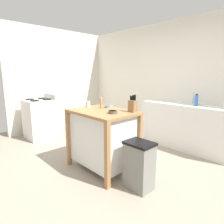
{
  "coord_description": "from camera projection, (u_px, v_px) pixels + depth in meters",
  "views": [
    {
      "loc": [
        2.03,
        -1.8,
        1.48
      ],
      "look_at": [
        -0.14,
        0.24,
        0.88
      ],
      "focal_mm": 30.92,
      "sensor_mm": 36.0,
      "label": 1
    }
  ],
  "objects": [
    {
      "name": "drinking_cup",
      "position": [
        88.0,
        104.0,
        3.21
      ],
      "size": [
        0.07,
        0.07,
        0.09
      ],
      "color": "silver",
      "rests_on": "kitchen_island"
    },
    {
      "name": "knife_block",
      "position": [
        133.0,
        106.0,
        2.78
      ],
      "size": [
        0.11,
        0.09,
        0.25
      ],
      "color": "olive",
      "rests_on": "kitchen_island"
    },
    {
      "name": "trash_bin",
      "position": [
        139.0,
        165.0,
        2.47
      ],
      "size": [
        0.36,
        0.28,
        0.63
      ],
      "color": "slate",
      "rests_on": "ground"
    },
    {
      "name": "ground_plane",
      "position": [
        107.0,
        172.0,
        2.95
      ],
      "size": [
        6.62,
        6.62,
        0.0
      ],
      "primitive_type": "plane",
      "color": "gray",
      "rests_on": "ground"
    },
    {
      "name": "bowl_ceramic_wide",
      "position": [
        108.0,
        106.0,
        3.14
      ],
      "size": [
        0.13,
        0.13,
        0.04
      ],
      "color": "gray",
      "rests_on": "kitchen_island"
    },
    {
      "name": "bottle_spray_cleaner",
      "position": [
        196.0,
        100.0,
        3.56
      ],
      "size": [
        0.07,
        0.07,
        0.22
      ],
      "color": "blue",
      "rests_on": "sink_counter"
    },
    {
      "name": "sink_counter",
      "position": [
        188.0,
        126.0,
        3.83
      ],
      "size": [
        1.8,
        0.6,
        0.89
      ],
      "color": "silver",
      "rests_on": "ground"
    },
    {
      "name": "sink_faucet",
      "position": [
        193.0,
        98.0,
        3.82
      ],
      "size": [
        0.02,
        0.02,
        0.22
      ],
      "color": "#B7BCC1",
      "rests_on": "sink_counter"
    },
    {
      "name": "wall_left",
      "position": [
        59.0,
        80.0,
        5.23
      ],
      "size": [
        0.1,
        2.79,
        2.6
      ],
      "primitive_type": "cube",
      "color": "silver",
      "rests_on": "ground"
    },
    {
      "name": "pepper_grinder",
      "position": [
        101.0,
        103.0,
        3.06
      ],
      "size": [
        0.04,
        0.04,
        0.18
      ],
      "color": "#AD7F4C",
      "rests_on": "kitchen_island"
    },
    {
      "name": "kitchen_island",
      "position": [
        103.0,
        137.0,
        2.97
      ],
      "size": [
        1.0,
        0.71,
        0.93
      ],
      "color": "#9E7042",
      "rests_on": "ground"
    },
    {
      "name": "bowl_ceramic_small",
      "position": [
        113.0,
        112.0,
        2.68
      ],
      "size": [
        0.13,
        0.13,
        0.04
      ],
      "color": "#564C47",
      "rests_on": "kitchen_island"
    },
    {
      "name": "wall_back",
      "position": [
        182.0,
        82.0,
        4.17
      ],
      "size": [
        5.62,
        0.1,
        2.6
      ],
      "primitive_type": "cube",
      "color": "silver",
      "rests_on": "ground"
    },
    {
      "name": "stove",
      "position": [
        40.0,
        119.0,
        4.44
      ],
      "size": [
        0.6,
        0.6,
        1.01
      ],
      "color": "white",
      "rests_on": "ground"
    }
  ]
}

